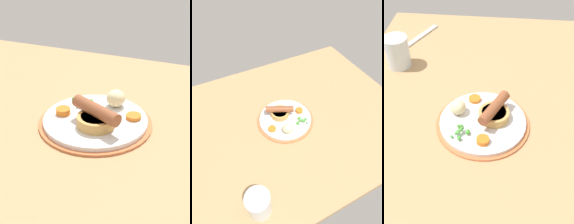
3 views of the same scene
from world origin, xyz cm
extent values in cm
cube|color=tan|center=(0.00, 0.00, 1.50)|extent=(110.00, 80.00, 3.00)
cylinder|color=#CC6B3D|center=(-2.25, 0.63, 3.25)|extent=(23.70, 23.70, 0.50)
cylinder|color=silver|center=(-2.25, 0.63, 3.70)|extent=(21.81, 21.81, 1.40)
cylinder|color=tan|center=(-1.05, -2.05, 5.51)|extent=(7.74, 7.74, 2.23)
cylinder|color=#472614|center=(-1.05, -2.05, 6.48)|extent=(6.19, 6.19, 0.30)
cylinder|color=brown|center=(-1.05, -2.05, 7.95)|extent=(11.48, 7.38, 2.64)
sphere|color=#469533|center=(-6.47, 5.32, 5.44)|extent=(0.83, 0.83, 0.83)
sphere|color=#57A631|center=(-9.50, 5.59, 5.01)|extent=(0.72, 0.72, 0.72)
sphere|color=green|center=(-7.42, 3.82, 5.21)|extent=(0.96, 0.96, 0.96)
sphere|color=green|center=(-7.23, 5.48, 5.76)|extent=(0.94, 0.94, 0.94)
sphere|color=#4B9839|center=(-7.54, 6.16, 5.58)|extent=(0.76, 0.76, 0.76)
sphere|color=green|center=(-9.31, 5.62, 5.19)|extent=(0.96, 0.96, 0.96)
sphere|color=green|center=(-8.81, 7.47, 4.94)|extent=(0.71, 0.71, 0.71)
sphere|color=#4F943A|center=(-7.40, 5.70, 5.76)|extent=(0.79, 0.79, 0.79)
sphere|color=#4D9A38|center=(-5.45, 6.32, 5.10)|extent=(0.88, 0.88, 0.88)
sphere|color=green|center=(-8.16, 6.52, 5.35)|extent=(0.72, 0.72, 0.72)
sphere|color=green|center=(-6.88, 3.82, 5.17)|extent=(0.92, 0.92, 0.92)
sphere|color=#529531|center=(-7.47, 5.64, 5.76)|extent=(0.81, 0.81, 0.81)
sphere|color=#4D9633|center=(-5.49, 5.66, 5.13)|extent=(0.83, 0.83, 0.83)
sphere|color=#53A030|center=(-7.40, 5.61, 5.73)|extent=(0.74, 0.74, 0.74)
sphere|color=#4C922C|center=(-6.53, 5.44, 5.44)|extent=(0.76, 0.76, 0.76)
sphere|color=green|center=(-8.07, 6.07, 5.60)|extent=(0.98, 0.98, 0.98)
sphere|color=#4C9E38|center=(-5.02, 5.67, 4.81)|extent=(0.83, 0.83, 0.83)
ellipsoid|color=beige|center=(0.38, 7.26, 6.29)|extent=(5.06, 5.03, 3.77)
cylinder|color=orange|center=(-9.32, -0.44, 5.02)|extent=(4.27, 4.27, 1.24)
cylinder|color=orange|center=(5.17, 3.50, 4.81)|extent=(4.05, 4.05, 0.82)
camera|label=1|loc=(21.94, -61.96, 43.71)|focal=60.00mm
camera|label=2|loc=(21.85, 49.09, 68.87)|focal=32.00mm
camera|label=3|loc=(-56.85, -3.93, 60.67)|focal=50.00mm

